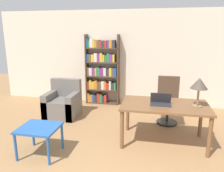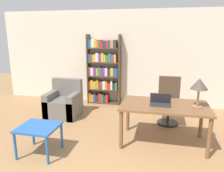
# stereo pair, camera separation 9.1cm
# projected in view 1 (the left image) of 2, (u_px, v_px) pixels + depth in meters

# --- Properties ---
(wall_back) EXTENTS (8.00, 0.06, 2.70)m
(wall_back) POSITION_uv_depth(u_px,v_px,m) (129.00, 58.00, 6.31)
(wall_back) COLOR beige
(wall_back) RESTS_ON ground_plane
(desk) EXTENTS (1.60, 0.91, 0.77)m
(desk) POSITION_uv_depth(u_px,v_px,m) (164.00, 109.00, 4.09)
(desk) COLOR brown
(desk) RESTS_ON ground_plane
(laptop) EXTENTS (0.38, 0.22, 0.22)m
(laptop) POSITION_uv_depth(u_px,v_px,m) (161.00, 102.00, 4.03)
(laptop) COLOR #2D2D33
(laptop) RESTS_ON desk
(table_lamp) EXTENTS (0.30, 0.30, 0.53)m
(table_lamp) POSITION_uv_depth(u_px,v_px,m) (199.00, 84.00, 3.85)
(table_lamp) COLOR olive
(table_lamp) RESTS_ON desk
(office_chair) EXTENTS (0.51, 0.51, 1.08)m
(office_chair) POSITION_uv_depth(u_px,v_px,m) (168.00, 101.00, 5.08)
(office_chair) COLOR black
(office_chair) RESTS_ON ground_plane
(side_table_blue) EXTENTS (0.65, 0.59, 0.52)m
(side_table_blue) POSITION_uv_depth(u_px,v_px,m) (39.00, 131.00, 3.71)
(side_table_blue) COLOR #2356A3
(side_table_blue) RESTS_ON ground_plane
(armchair) EXTENTS (0.78, 0.74, 0.92)m
(armchair) POSITION_uv_depth(u_px,v_px,m) (63.00, 104.00, 5.51)
(armchair) COLOR #66605B
(armchair) RESTS_ON ground_plane
(bookshelf) EXTENTS (0.97, 0.28, 2.02)m
(bookshelf) POSITION_uv_depth(u_px,v_px,m) (101.00, 71.00, 6.38)
(bookshelf) COLOR #4C3828
(bookshelf) RESTS_ON ground_plane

